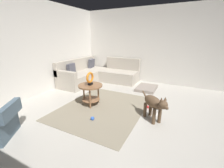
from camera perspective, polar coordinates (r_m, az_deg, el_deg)
The scene contains 12 objects.
ground_plane at distance 3.32m, azimuth 5.90°, elevation -13.54°, with size 6.00×6.00×0.10m, color #B7B2A8.
wall_back at distance 4.75m, azimuth -29.51°, elevation 11.69°, with size 6.00×0.12×2.70m, color silver.
wall_right at distance 5.70m, azimuth 17.46°, elevation 13.79°, with size 0.12×6.00×2.70m, color silver.
area_rug at distance 3.68m, azimuth -3.55°, elevation -9.19°, with size 2.30×1.90×0.01m, color gray.
sectional_couch at distance 5.70m, azimuth -5.79°, elevation 3.69°, with size 2.20×2.25×0.88m.
side_table at distance 3.71m, azimuth -8.35°, elevation -2.13°, with size 0.60×0.60×0.54m.
torus_sculpture at distance 3.63m, azimuth -8.56°, elevation 2.25°, with size 0.28×0.08×0.33m.
dog_bed_mat at distance 5.03m, azimuth 13.28°, elevation -1.54°, with size 0.80×0.60×0.09m, color gray.
dog at distance 3.12m, azimuth 16.11°, elevation -7.46°, with size 0.61×0.66×0.63m.
dog_toy_ball at distance 3.19m, azimuth -7.60°, elevation -13.14°, with size 0.08×0.08×0.08m, color blue.
dog_toy_rope at distance 3.48m, azimuth 17.06°, elevation -11.33°, with size 0.05×0.05×0.20m, color silver.
dog_toy_bone at distance 3.76m, azimuth 13.78°, elevation -8.65°, with size 0.18×0.06×0.06m, color red.
Camera 1 is at (-2.66, -0.98, 1.67)m, focal length 23.51 mm.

